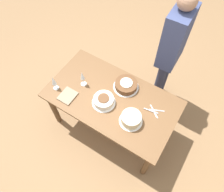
# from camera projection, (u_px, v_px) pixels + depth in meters

# --- Properties ---
(ground_plane) EXTENTS (12.00, 12.00, 0.00)m
(ground_plane) POSITION_uv_depth(u_px,v_px,m) (112.00, 124.00, 3.16)
(ground_plane) COLOR #8E6B47
(dining_table) EXTENTS (1.53, 0.85, 0.74)m
(dining_table) POSITION_uv_depth(u_px,v_px,m) (112.00, 103.00, 2.63)
(dining_table) COLOR brown
(dining_table) RESTS_ON ground_plane
(cake_center_white) EXTENTS (0.27, 0.27, 0.10)m
(cake_center_white) POSITION_uv_depth(u_px,v_px,m) (104.00, 100.00, 2.46)
(cake_center_white) COLOR white
(cake_center_white) RESTS_ON dining_table
(cake_front_chocolate) EXTENTS (0.30, 0.30, 0.09)m
(cake_front_chocolate) POSITION_uv_depth(u_px,v_px,m) (126.00, 85.00, 2.58)
(cake_front_chocolate) COLOR white
(cake_front_chocolate) RESTS_ON dining_table
(cake_back_decorated) EXTENTS (0.26, 0.26, 0.12)m
(cake_back_decorated) POSITION_uv_depth(u_px,v_px,m) (131.00, 119.00, 2.33)
(cake_back_decorated) COLOR white
(cake_back_decorated) RESTS_ON dining_table
(wine_glass_near) EXTENTS (0.07, 0.07, 0.23)m
(wine_glass_near) POSITION_uv_depth(u_px,v_px,m) (82.00, 76.00, 2.50)
(wine_glass_near) COLOR silver
(wine_glass_near) RESTS_ON dining_table
(wine_glass_far) EXTENTS (0.07, 0.07, 0.22)m
(wine_glass_far) POSITION_uv_depth(u_px,v_px,m) (54.00, 81.00, 2.48)
(wine_glass_far) COLOR silver
(wine_glass_far) RESTS_ON dining_table
(fork_pile) EXTENTS (0.22, 0.13, 0.01)m
(fork_pile) POSITION_uv_depth(u_px,v_px,m) (154.00, 111.00, 2.44)
(fork_pile) COLOR silver
(fork_pile) RESTS_ON dining_table
(napkin_stack) EXTENTS (0.17, 0.20, 0.02)m
(napkin_stack) POSITION_uv_depth(u_px,v_px,m) (68.00, 96.00, 2.54)
(napkin_stack) COLOR gray
(napkin_stack) RESTS_ON dining_table
(person_cutting) EXTENTS (0.23, 0.41, 1.75)m
(person_cutting) POSITION_uv_depth(u_px,v_px,m) (172.00, 47.00, 2.51)
(person_cutting) COLOR #2D334C
(person_cutting) RESTS_ON ground_plane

